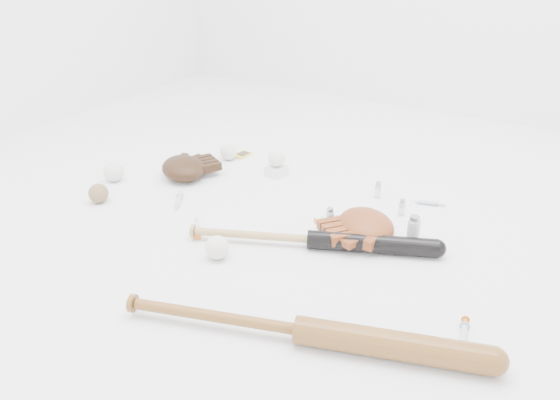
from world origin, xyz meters
The scene contains 20 objects.
bat_dark centered at (0.19, -0.06, 0.03)m, with size 0.80×0.06×0.06m, color black, non-canonical shape.
bat_wood centered at (0.37, -0.45, 0.03)m, with size 0.93×0.07×0.07m, color brown, non-canonical shape.
glove_dark centered at (-0.49, 0.14, 0.04)m, with size 0.24×0.24×0.09m, color black, non-canonical shape.
glove_tan centered at (0.31, 0.08, 0.04)m, with size 0.24×0.24×0.09m, color brown, non-canonical shape.
trading_card centered at (-0.43, 0.45, 0.00)m, with size 0.06×0.08×0.00m, color gold.
pedestal centered at (-0.19, 0.35, 0.02)m, with size 0.07×0.07×0.04m, color white.
baseball_on_pedestal centered at (-0.19, 0.35, 0.07)m, with size 0.07×0.07×0.07m, color silver.
baseball_left centered at (-0.70, -0.02, 0.04)m, with size 0.08×0.08×0.08m, color silver.
baseball_upper centered at (-0.45, 0.38, 0.04)m, with size 0.07×0.07×0.07m, color silver.
baseball_mid centered at (-0.02, -0.26, 0.04)m, with size 0.07×0.07×0.07m, color silver.
baseball_aged centered at (-0.61, -0.18, 0.04)m, with size 0.07×0.07×0.07m, color olive.
syringe_0 centered at (-0.36, -0.05, 0.01)m, with size 0.16×0.03×0.02m, color #ADBCC6, non-canonical shape.
syringe_1 centered at (-0.18, -0.16, 0.01)m, with size 0.16×0.03×0.02m, color #ADBCC6, non-canonical shape.
syringe_2 centered at (0.17, 0.13, 0.01)m, with size 0.15×0.03×0.02m, color #ADBCC6, non-canonical shape.
syringe_3 centered at (0.70, -0.23, 0.01)m, with size 0.14×0.03×0.02m, color #ADBCC6, non-canonical shape.
syringe_4 centered at (0.41, 0.41, 0.01)m, with size 0.14×0.02×0.02m, color #ADBCC6, non-canonical shape.
vial_0 centered at (0.23, 0.37, 0.03)m, with size 0.02×0.02×0.06m, color silver.
vial_1 centered at (0.35, 0.29, 0.03)m, with size 0.02×0.02×0.06m, color silver.
vial_2 centered at (0.18, 0.08, 0.04)m, with size 0.03×0.03×0.07m, color silver.
vial_3 centered at (0.45, 0.13, 0.05)m, with size 0.04×0.04×0.09m, color silver.
Camera 1 is at (0.86, -1.34, 0.89)m, focal length 35.00 mm.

